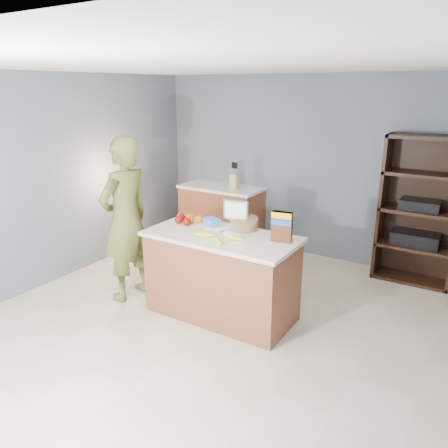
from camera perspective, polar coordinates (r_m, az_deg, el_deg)
The scene contains 15 objects.
floor at distance 4.56m, azimuth -2.40°, elevation -13.23°, with size 4.50×5.00×0.02m, color beige.
walls at distance 3.98m, azimuth -2.70°, elevation 7.70°, with size 4.52×5.02×2.51m.
counter_peninsula at distance 4.59m, azimuth -0.33°, elevation -7.14°, with size 1.56×0.76×0.90m.
back_cabinet at distance 6.68m, azimuth -0.32°, elevation 1.19°, with size 1.24×0.62×0.90m.
shelving_unit at distance 5.80m, azimuth 24.17°, elevation 1.31°, with size 0.90×0.40×1.80m.
person at distance 4.95m, azimuth -12.70°, elevation 0.54°, with size 0.67×0.44×1.84m, color #556029.
knife_block at distance 6.39m, azimuth 1.37°, elevation 5.67°, with size 0.12×0.10×0.31m.
envelopes at distance 4.49m, azimuth -0.25°, elevation -1.00°, with size 0.43×0.16×0.00m.
bananas at distance 4.28m, azimuth -1.16°, elevation -1.71°, with size 0.54×0.27×0.04m.
apples at distance 4.77m, azimuth -5.46°, elevation 0.57°, with size 0.24×0.19×0.09m.
oranges at distance 4.86m, azimuth -4.63°, elevation 0.81°, with size 0.32×0.18×0.08m.
blue_carton at distance 4.68m, azimuth -1.57°, elevation 0.26°, with size 0.18×0.12×0.08m, color blue.
salad_bowl at distance 4.55m, azimuth 2.62°, elevation -0.05°, with size 0.30×0.30×0.13m.
tv at distance 4.64m, azimuth 1.56°, elevation 1.64°, with size 0.28×0.12×0.28m.
cereal_box at distance 4.20m, azimuth 7.58°, elevation -0.06°, with size 0.21×0.10×0.30m.
Camera 1 is at (2.23, -3.22, 2.33)m, focal length 35.00 mm.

